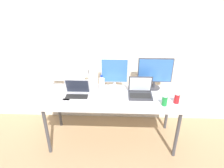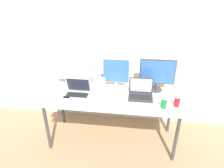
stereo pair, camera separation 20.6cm
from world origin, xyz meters
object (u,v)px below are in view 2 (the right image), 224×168
at_px(monitor_left, 70,72).
at_px(monitor_right, 157,74).
at_px(keyboard_main, 107,101).
at_px(desk_lamp, 90,69).
at_px(work_desk, 112,100).
at_px(laptop_secondary, 141,92).
at_px(keyboard_aux, 53,99).
at_px(monitor_center, 116,73).
at_px(laptop_silver, 78,91).
at_px(water_bottle, 103,84).
at_px(mouse_by_keyboard, 94,95).
at_px(soda_can_by_laptop, 164,103).
at_px(soda_can_near_keyboard, 177,102).

relative_size(monitor_left, monitor_right, 1.00).
bearing_deg(keyboard_main, desk_lamp, 127.29).
bearing_deg(work_desk, keyboard_main, -108.19).
height_order(monitor_left, laptop_secondary, monitor_left).
relative_size(monitor_right, keyboard_aux, 1.11).
distance_m(monitor_center, laptop_silver, 0.58).
bearing_deg(laptop_secondary, water_bottle, 175.06).
height_order(work_desk, mouse_by_keyboard, mouse_by_keyboard).
bearing_deg(monitor_center, keyboard_aux, -151.05).
height_order(keyboard_aux, soda_can_by_laptop, soda_can_by_laptop).
relative_size(monitor_right, desk_lamp, 1.11).
distance_m(keyboard_main, keyboard_aux, 0.70).
distance_m(laptop_secondary, soda_can_near_keyboard, 0.47).
bearing_deg(work_desk, monitor_right, 22.88).
bearing_deg(mouse_by_keyboard, monitor_left, 142.56).
bearing_deg(monitor_right, mouse_by_keyboard, -161.11).
bearing_deg(soda_can_by_laptop, laptop_silver, 171.19).
distance_m(monitor_left, keyboard_aux, 0.46).
xyz_separation_m(soda_can_by_laptop, desk_lamp, (-0.98, 0.37, 0.22)).
height_order(monitor_right, laptop_silver, monitor_right).
bearing_deg(work_desk, laptop_silver, -177.60).
height_order(monitor_left, monitor_right, monitor_right).
bearing_deg(keyboard_main, laptop_secondary, 20.52).
relative_size(monitor_left, keyboard_aux, 1.11).
xyz_separation_m(mouse_by_keyboard, desk_lamp, (-0.10, 0.21, 0.27)).
bearing_deg(water_bottle, laptop_silver, -161.51).
relative_size(monitor_center, mouse_by_keyboard, 4.20).
xyz_separation_m(laptop_silver, keyboard_aux, (-0.29, -0.17, -0.04)).
distance_m(monitor_left, laptop_secondary, 1.03).
distance_m(work_desk, monitor_left, 0.72).
bearing_deg(laptop_silver, soda_can_by_laptop, -8.81).
relative_size(work_desk, laptop_silver, 5.46).
bearing_deg(keyboard_aux, laptop_silver, 29.23).
bearing_deg(desk_lamp, work_desk, -28.75).
bearing_deg(soda_can_by_laptop, keyboard_aux, 179.74).
distance_m(laptop_silver, laptop_secondary, 0.83).
bearing_deg(laptop_secondary, soda_can_near_keyboard, -22.14).
relative_size(monitor_center, keyboard_main, 1.03).
distance_m(monitor_center, soda_can_near_keyboard, 0.88).
relative_size(keyboard_main, soda_can_by_laptop, 3.38).
relative_size(keyboard_main, keyboard_aux, 1.00).
bearing_deg(work_desk, monitor_left, 160.72).
xyz_separation_m(work_desk, mouse_by_keyboard, (-0.23, -0.03, 0.08)).
distance_m(work_desk, laptop_silver, 0.47).
bearing_deg(monitor_right, water_bottle, -167.62).
distance_m(monitor_right, water_bottle, 0.75).
xyz_separation_m(monitor_left, soda_can_near_keyboard, (1.44, -0.35, -0.15)).
height_order(water_bottle, soda_can_near_keyboard, water_bottle).
xyz_separation_m(water_bottle, soda_can_near_keyboard, (0.95, -0.22, -0.06)).
height_order(keyboard_aux, mouse_by_keyboard, mouse_by_keyboard).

